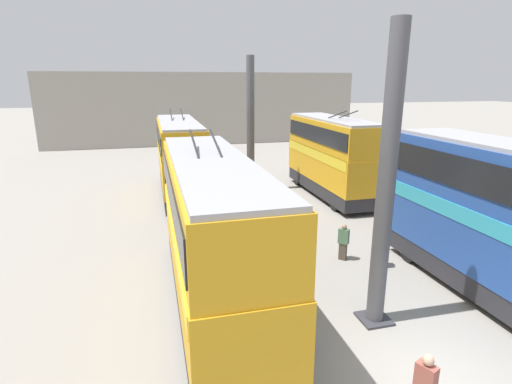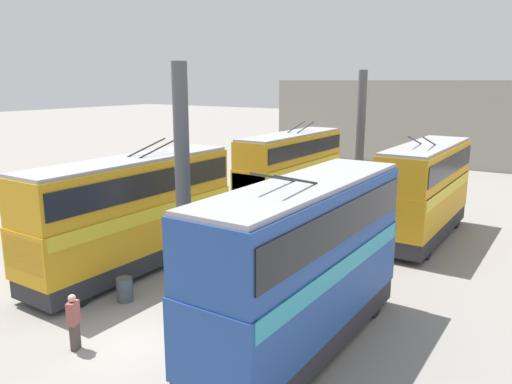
% 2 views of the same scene
% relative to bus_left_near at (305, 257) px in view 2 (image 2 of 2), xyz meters
% --- Properties ---
extents(ground_plane, '(240.00, 240.00, 0.00)m').
position_rel_bus_left_near_xyz_m(ground_plane, '(-2.74, 4.66, -2.99)').
color(ground_plane, gray).
extents(depot_back_wall, '(0.50, 36.00, 8.18)m').
position_rel_bus_left_near_xyz_m(depot_back_wall, '(36.82, 4.66, 1.10)').
color(depot_back_wall, gray).
rests_on(depot_back_wall, ground_plane).
extents(support_column_near, '(0.93, 0.93, 8.77)m').
position_rel_bus_left_near_xyz_m(support_column_near, '(-0.08, 4.66, 1.27)').
color(support_column_near, '#4C4C51').
rests_on(support_column_near, ground_plane).
extents(support_column_far, '(0.93, 0.93, 8.77)m').
position_rel_bus_left_near_xyz_m(support_column_far, '(15.86, 4.66, 1.27)').
color(support_column_far, '#4C4C51').
rests_on(support_column_far, ground_plane).
extents(bus_left_near, '(9.45, 2.54, 5.91)m').
position_rel_bus_left_near_xyz_m(bus_left_near, '(0.00, 0.00, 0.00)').
color(bus_left_near, black).
rests_on(bus_left_near, ground_plane).
extents(bus_left_far, '(9.15, 2.54, 5.61)m').
position_rel_bus_left_near_xyz_m(bus_left_far, '(13.26, 0.00, -0.15)').
color(bus_left_far, black).
rests_on(bus_left_far, ground_plane).
extents(bus_right_mid, '(10.42, 2.54, 5.57)m').
position_rel_bus_left_near_xyz_m(bus_right_mid, '(1.90, 9.33, -0.18)').
color(bus_right_mid, black).
rests_on(bus_right_mid, ground_plane).
extents(bus_right_far, '(10.06, 2.54, 5.43)m').
position_rel_bus_left_near_xyz_m(bus_right_far, '(15.72, 9.33, -0.25)').
color(bus_right_far, black).
rests_on(bus_right_far, ground_plane).
extents(person_aisle_foreground, '(0.48, 0.39, 1.83)m').
position_rel_bus_left_near_xyz_m(person_aisle_foreground, '(-3.92, 5.85, -2.02)').
color(person_aisle_foreground, '#473D33').
rests_on(person_aisle_foreground, ground_plane).
extents(person_aisle_midway, '(0.47, 0.47, 1.56)m').
position_rel_bus_left_near_xyz_m(person_aisle_midway, '(4.18, 3.62, -2.18)').
color(person_aisle_midway, '#473D33').
rests_on(person_aisle_midway, ground_plane).
extents(person_by_left_row, '(0.48, 0.37, 1.71)m').
position_rel_bus_left_near_xyz_m(person_by_left_row, '(3.20, 2.58, -2.09)').
color(person_by_left_row, '#384251').
rests_on(person_by_left_row, ground_plane).
extents(oil_drum, '(0.65, 0.65, 0.91)m').
position_rel_bus_left_near_xyz_m(oil_drum, '(-0.65, 7.25, -2.54)').
color(oil_drum, '#424C56').
rests_on(oil_drum, ground_plane).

